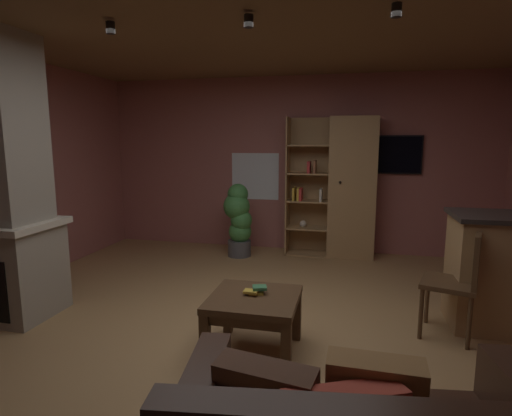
% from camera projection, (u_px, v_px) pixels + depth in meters
% --- Properties ---
extents(floor, '(5.74, 6.02, 0.02)m').
position_uv_depth(floor, '(246.00, 339.00, 3.48)').
color(floor, '#A37A4C').
rests_on(floor, ground).
extents(wall_back, '(5.86, 0.06, 2.58)m').
position_uv_depth(wall_back, '(295.00, 165.00, 6.20)').
color(wall_back, '#9E5B56').
rests_on(wall_back, ground).
extents(ceiling, '(5.74, 6.02, 0.02)m').
position_uv_depth(ceiling, '(244.00, 12.00, 3.06)').
color(ceiling, brown).
extents(window_pane_back, '(0.73, 0.01, 0.71)m').
position_uv_depth(window_pane_back, '(255.00, 176.00, 6.33)').
color(window_pane_back, white).
extents(bookshelf_cabinet, '(1.24, 0.41, 1.97)m').
position_uv_depth(bookshelf_cabinet, '(346.00, 189.00, 5.82)').
color(bookshelf_cabinet, '#A87F51').
rests_on(bookshelf_cabinet, ground).
extents(coffee_table, '(0.68, 0.66, 0.46)m').
position_uv_depth(coffee_table, '(254.00, 307.00, 3.19)').
color(coffee_table, '#4C331E').
rests_on(coffee_table, ground).
extents(table_book_0, '(0.13, 0.12, 0.02)m').
position_uv_depth(table_book_0, '(256.00, 293.00, 3.23)').
color(table_book_0, gold).
rests_on(table_book_0, coffee_table).
extents(table_book_1, '(0.11, 0.08, 0.02)m').
position_uv_depth(table_book_1, '(251.00, 291.00, 3.20)').
color(table_book_1, gold).
rests_on(table_book_1, coffee_table).
extents(table_book_2, '(0.13, 0.12, 0.02)m').
position_uv_depth(table_book_2, '(260.00, 288.00, 3.22)').
color(table_book_2, '#387247').
rests_on(table_book_2, coffee_table).
extents(dining_chair, '(0.52, 0.52, 0.92)m').
position_uv_depth(dining_chair, '(460.00, 277.00, 3.41)').
color(dining_chair, '#4C331E').
rests_on(dining_chair, ground).
extents(potted_floor_plant, '(0.41, 0.38, 1.05)m').
position_uv_depth(potted_floor_plant, '(239.00, 219.00, 5.87)').
color(potted_floor_plant, '#4C4C51').
rests_on(potted_floor_plant, ground).
extents(wall_mounted_tv, '(0.95, 0.06, 0.54)m').
position_uv_depth(wall_mounted_tv, '(387.00, 155.00, 5.82)').
color(wall_mounted_tv, black).
extents(track_light_spot_0, '(0.07, 0.07, 0.09)m').
position_uv_depth(track_light_spot_0, '(4.00, 37.00, 3.47)').
color(track_light_spot_0, black).
extents(track_light_spot_1, '(0.07, 0.07, 0.09)m').
position_uv_depth(track_light_spot_1, '(111.00, 28.00, 3.20)').
color(track_light_spot_1, black).
extents(track_light_spot_2, '(0.07, 0.07, 0.09)m').
position_uv_depth(track_light_spot_2, '(249.00, 21.00, 3.02)').
color(track_light_spot_2, black).
extents(track_light_spot_3, '(0.07, 0.07, 0.09)m').
position_uv_depth(track_light_spot_3, '(397.00, 10.00, 2.77)').
color(track_light_spot_3, black).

